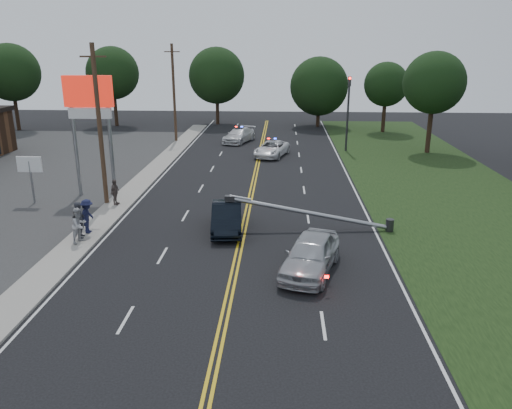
# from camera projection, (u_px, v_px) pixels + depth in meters

# --- Properties ---
(ground) EXTENTS (120.00, 120.00, 0.00)m
(ground) POSITION_uv_depth(u_px,v_px,m) (229.00, 297.00, 20.45)
(ground) COLOR black
(ground) RESTS_ON ground
(sidewalk) EXTENTS (1.80, 70.00, 0.12)m
(sidewalk) POSITION_uv_depth(u_px,v_px,m) (109.00, 214.00, 30.36)
(sidewalk) COLOR gray
(sidewalk) RESTS_ON ground
(grass_verge) EXTENTS (12.00, 80.00, 0.01)m
(grass_verge) POSITION_uv_depth(u_px,v_px,m) (475.00, 221.00, 29.29)
(grass_verge) COLOR black
(grass_verge) RESTS_ON ground
(centerline_yellow) EXTENTS (0.36, 80.00, 0.00)m
(centerline_yellow) POSITION_uv_depth(u_px,v_px,m) (246.00, 217.00, 29.96)
(centerline_yellow) COLOR gold
(centerline_yellow) RESTS_ON ground
(pylon_sign) EXTENTS (3.20, 0.35, 8.00)m
(pylon_sign) POSITION_uv_depth(u_px,v_px,m) (89.00, 107.00, 32.46)
(pylon_sign) COLOR gray
(pylon_sign) RESTS_ON ground
(small_sign) EXTENTS (1.60, 0.14, 3.10)m
(small_sign) POSITION_uv_depth(u_px,v_px,m) (30.00, 168.00, 31.85)
(small_sign) COLOR gray
(small_sign) RESTS_ON ground
(traffic_signal) EXTENTS (0.28, 0.41, 7.05)m
(traffic_signal) POSITION_uv_depth(u_px,v_px,m) (348.00, 107.00, 47.28)
(traffic_signal) COLOR #2D2D30
(traffic_signal) RESTS_ON ground
(fallen_streetlight) EXTENTS (9.36, 0.44, 1.91)m
(fallen_streetlight) POSITION_uv_depth(u_px,v_px,m) (319.00, 214.00, 27.57)
(fallen_streetlight) COLOR #2D2D30
(fallen_streetlight) RESTS_ON ground
(utility_pole_mid) EXTENTS (1.60, 0.28, 10.00)m
(utility_pole_mid) POSITION_uv_depth(u_px,v_px,m) (100.00, 126.00, 30.77)
(utility_pole_mid) COLOR #382619
(utility_pole_mid) RESTS_ON ground
(utility_pole_far) EXTENTS (1.60, 0.28, 10.00)m
(utility_pole_far) POSITION_uv_depth(u_px,v_px,m) (174.00, 93.00, 51.69)
(utility_pole_far) COLOR #382619
(utility_pole_far) RESTS_ON ground
(tree_4) EXTENTS (6.66, 6.66, 10.11)m
(tree_4) POSITION_uv_depth(u_px,v_px,m) (11.00, 73.00, 58.43)
(tree_4) COLOR black
(tree_4) RESTS_ON ground
(tree_5) EXTENTS (6.45, 6.45, 9.76)m
(tree_5) POSITION_uv_depth(u_px,v_px,m) (113.00, 73.00, 61.83)
(tree_5) COLOR black
(tree_5) RESTS_ON ground
(tree_6) EXTENTS (7.04, 7.04, 9.68)m
(tree_6) POSITION_uv_depth(u_px,v_px,m) (217.00, 76.00, 63.08)
(tree_6) COLOR black
(tree_6) RESTS_ON ground
(tree_7) EXTENTS (7.17, 7.17, 8.55)m
(tree_7) POSITION_uv_depth(u_px,v_px,m) (319.00, 86.00, 61.72)
(tree_7) COLOR black
(tree_7) RESTS_ON ground
(tree_8) EXTENTS (5.09, 5.09, 8.06)m
(tree_8) POSITION_uv_depth(u_px,v_px,m) (386.00, 84.00, 57.60)
(tree_8) COLOR black
(tree_8) RESTS_ON ground
(tree_9) EXTENTS (5.68, 5.68, 9.37)m
(tree_9) POSITION_uv_depth(u_px,v_px,m) (434.00, 83.00, 45.94)
(tree_9) COLOR black
(tree_9) RESTS_ON ground
(crashed_sedan) EXTENTS (2.05, 4.76, 1.53)m
(crashed_sedan) POSITION_uv_depth(u_px,v_px,m) (227.00, 217.00, 27.59)
(crashed_sedan) COLOR black
(crashed_sedan) RESTS_ON ground
(waiting_sedan) EXTENTS (3.36, 5.39, 1.71)m
(waiting_sedan) POSITION_uv_depth(u_px,v_px,m) (311.00, 254.00, 22.45)
(waiting_sedan) COLOR #ABAEB4
(waiting_sedan) RESTS_ON ground
(emergency_a) EXTENTS (3.58, 5.42, 1.38)m
(emergency_a) POSITION_uv_depth(u_px,v_px,m) (272.00, 149.00, 46.11)
(emergency_a) COLOR white
(emergency_a) RESTS_ON ground
(emergency_b) EXTENTS (3.66, 5.49, 1.48)m
(emergency_b) POSITION_uv_depth(u_px,v_px,m) (239.00, 135.00, 52.73)
(emergency_b) COLOR silver
(emergency_b) RESTS_ON ground
(bystander_a) EXTENTS (0.65, 0.82, 1.96)m
(bystander_a) POSITION_uv_depth(u_px,v_px,m) (80.00, 220.00, 26.17)
(bystander_a) COLOR #23242B
(bystander_a) RESTS_ON sidewalk
(bystander_b) EXTENTS (0.99, 1.10, 1.86)m
(bystander_b) POSITION_uv_depth(u_px,v_px,m) (79.00, 225.00, 25.53)
(bystander_b) COLOR #A4A4A9
(bystander_b) RESTS_ON sidewalk
(bystander_c) EXTENTS (0.71, 1.22, 1.88)m
(bystander_c) POSITION_uv_depth(u_px,v_px,m) (87.00, 216.00, 26.84)
(bystander_c) COLOR #171A3A
(bystander_c) RESTS_ON sidewalk
(bystander_d) EXTENTS (0.55, 1.02, 1.66)m
(bystander_d) POSITION_uv_depth(u_px,v_px,m) (115.00, 192.00, 31.62)
(bystander_d) COLOR #584A46
(bystander_d) RESTS_ON sidewalk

